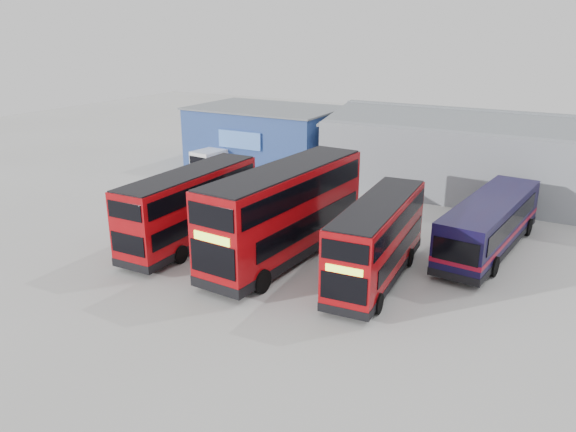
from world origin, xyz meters
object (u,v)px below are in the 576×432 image
at_px(maintenance_shed, 546,160).
at_px(panel_van, 218,159).
at_px(double_decker_left, 191,209).
at_px(double_decker_right, 377,242).
at_px(single_decker_blue, 490,226).
at_px(double_decker_centre, 285,214).
at_px(office_block, 266,137).

height_order(maintenance_shed, panel_van, maintenance_shed).
relative_size(double_decker_left, double_decker_right, 1.05).
distance_m(single_decker_blue, panel_van, 23.85).
relative_size(maintenance_shed, double_decker_centre, 2.60).
relative_size(maintenance_shed, single_decker_blue, 2.75).
height_order(double_decker_left, single_decker_blue, double_decker_left).
bearing_deg(double_decker_centre, maintenance_shed, 64.87).
bearing_deg(double_decker_right, maintenance_shed, 70.43).
relative_size(double_decker_left, panel_van, 1.99).
xyz_separation_m(double_decker_left, double_decker_centre, (5.54, 0.78, 0.36)).
bearing_deg(office_block, maintenance_shed, 5.21).
bearing_deg(double_decker_centre, double_decker_left, -168.29).
bearing_deg(double_decker_centre, double_decker_right, 1.59).
distance_m(office_block, single_decker_blue, 23.37).
bearing_deg(maintenance_shed, office_block, -174.79).
distance_m(maintenance_shed, double_decker_left, 25.48).
bearing_deg(maintenance_shed, double_decker_right, -105.52).
xyz_separation_m(maintenance_shed, double_decker_centre, (-10.47, -19.04, -0.16)).
bearing_deg(double_decker_left, double_decker_right, -177.63).
height_order(double_decker_left, double_decker_right, double_decker_left).
xyz_separation_m(double_decker_right, panel_van, (-18.86, 13.15, -0.79)).
bearing_deg(double_decker_left, single_decker_blue, -155.49).
relative_size(office_block, maintenance_shed, 0.40).
height_order(double_decker_centre, double_decker_right, double_decker_centre).
xyz_separation_m(office_block, panel_van, (-2.20, -4.06, -1.41)).
relative_size(office_block, double_decker_centre, 1.05).
xyz_separation_m(double_decker_centre, single_decker_blue, (9.13, 6.16, -0.97)).
distance_m(double_decker_centre, double_decker_right, 5.15).
height_order(office_block, single_decker_blue, office_block).
height_order(office_block, panel_van, office_block).
distance_m(maintenance_shed, double_decker_right, 19.96).
distance_m(maintenance_shed, panel_van, 24.99).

